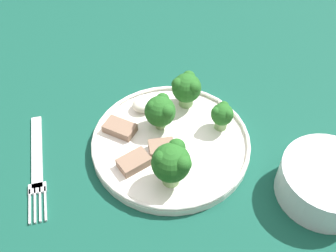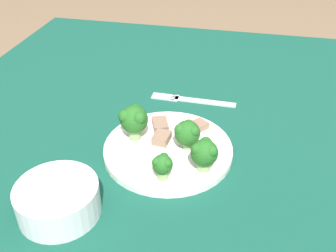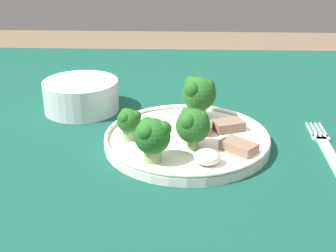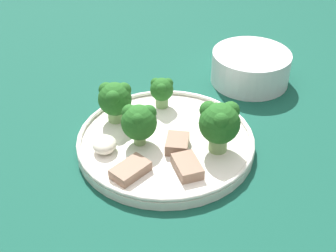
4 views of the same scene
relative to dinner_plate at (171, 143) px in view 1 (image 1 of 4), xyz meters
name	(u,v)px [view 1 (image 1 of 4)]	position (x,y,z in m)	size (l,w,h in m)	color
table	(153,155)	(0.02, -0.05, -0.09)	(1.26, 1.17, 0.71)	#114738
dinner_plate	(171,143)	(0.00, 0.00, 0.00)	(0.23, 0.23, 0.02)	white
fork	(37,164)	(0.19, -0.02, -0.01)	(0.02, 0.19, 0.00)	silver
cream_bowl	(325,182)	(-0.18, 0.13, 0.02)	(0.12, 0.12, 0.05)	silver
broccoli_floret_near_rim_left	(222,115)	(-0.08, -0.01, 0.03)	(0.03, 0.03, 0.04)	#7FA866
broccoli_floret_center_left	(160,111)	(0.01, -0.03, 0.04)	(0.05, 0.05, 0.06)	#7FA866
broccoli_floret_back_left	(174,162)	(0.01, 0.07, 0.04)	(0.05, 0.05, 0.07)	#7FA866
broccoli_floret_front_left	(187,88)	(-0.04, -0.07, 0.04)	(0.05, 0.05, 0.06)	#7FA866
meat_slice_front_slice	(120,128)	(0.07, -0.04, 0.01)	(0.05, 0.05, 0.01)	#846651
meat_slice_middle_slice	(134,162)	(0.06, 0.03, 0.01)	(0.05, 0.04, 0.01)	#846651
meat_slice_rear_slice	(164,148)	(0.01, 0.02, 0.01)	(0.04, 0.03, 0.02)	#846651
sauce_dollop	(143,105)	(0.03, -0.08, 0.01)	(0.03, 0.03, 0.02)	silver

